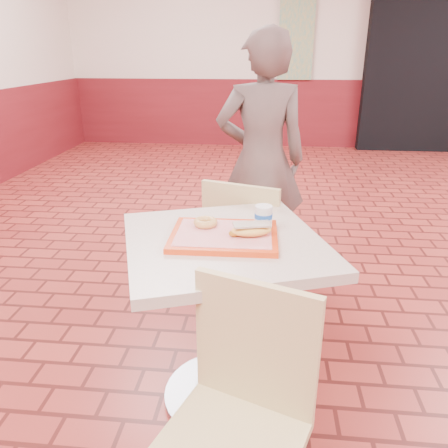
# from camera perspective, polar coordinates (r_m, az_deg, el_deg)

# --- Properties ---
(corridor_doorway) EXTENTS (1.60, 0.22, 2.20)m
(corridor_doorway) POSITION_cam_1_polar(r_m,az_deg,el_deg) (7.16, 24.41, 17.48)
(corridor_doorway) COLOR black
(corridor_doorway) RESTS_ON ground
(promo_poster) EXTENTS (0.50, 0.03, 1.20)m
(promo_poster) POSITION_cam_1_polar(r_m,az_deg,el_deg) (6.90, 9.43, 23.09)
(promo_poster) COLOR gray
(promo_poster) RESTS_ON wainscot_band
(main_table) EXTENTS (0.72, 0.72, 0.76)m
(main_table) POSITION_cam_1_polar(r_m,az_deg,el_deg) (1.76, 0.00, -9.35)
(main_table) COLOR #BEAC99
(main_table) RESTS_ON ground
(chair_main_front) EXTENTS (0.49, 0.49, 0.83)m
(chair_main_front) POSITION_cam_1_polar(r_m,az_deg,el_deg) (1.37, 2.08, -23.08)
(chair_main_front) COLOR #CDB77B
(chair_main_front) RESTS_ON ground
(chair_main_back) EXTENTS (0.49, 0.49, 0.84)m
(chair_main_back) POSITION_cam_1_polar(r_m,az_deg,el_deg) (2.26, 2.99, -3.18)
(chair_main_back) COLOR #CFBC7C
(chair_main_back) RESTS_ON ground
(customer) EXTENTS (0.62, 0.46, 1.55)m
(customer) POSITION_cam_1_polar(r_m,az_deg,el_deg) (2.76, 4.89, 8.23)
(customer) COLOR brown
(customer) RESTS_ON ground
(serving_tray) EXTENTS (0.40, 0.31, 0.02)m
(serving_tray) POSITION_cam_1_polar(r_m,az_deg,el_deg) (1.64, 0.00, -1.55)
(serving_tray) COLOR red
(serving_tray) RESTS_ON main_table
(ring_donut) EXTENTS (0.11, 0.11, 0.03)m
(ring_donut) POSITION_cam_1_polar(r_m,az_deg,el_deg) (1.70, -2.43, 0.23)
(ring_donut) COLOR tan
(ring_donut) RESTS_ON serving_tray
(long_john_donut) EXTENTS (0.17, 0.11, 0.05)m
(long_john_donut) POSITION_cam_1_polar(r_m,az_deg,el_deg) (1.61, 3.48, -0.78)
(long_john_donut) COLOR #F0B246
(long_john_donut) RESTS_ON serving_tray
(paper_cup) EXTENTS (0.07, 0.07, 0.09)m
(paper_cup) POSITION_cam_1_polar(r_m,az_deg,el_deg) (1.68, 5.17, 1.01)
(paper_cup) COLOR silver
(paper_cup) RESTS_ON serving_tray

